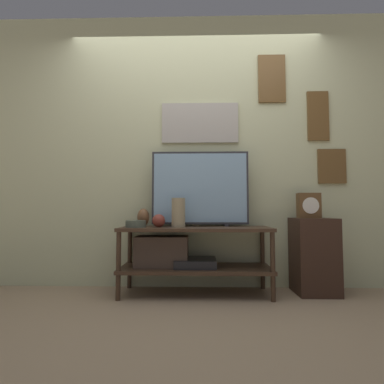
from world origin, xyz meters
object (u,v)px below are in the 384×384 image
at_px(vase_round_glass, 159,221).
at_px(vase_wide_bowl, 136,224).
at_px(candle_jar, 196,220).
at_px(mantel_clock, 309,206).
at_px(vase_tall_ceramic, 178,213).
at_px(vase_urn_stoneware, 143,217).
at_px(television, 200,188).

bearing_deg(vase_round_glass, vase_wide_bowl, -172.76).
bearing_deg(candle_jar, vase_wide_bowl, -154.61).
height_order(vase_wide_bowl, candle_jar, candle_jar).
bearing_deg(vase_wide_bowl, mantel_clock, 4.48).
bearing_deg(vase_tall_ceramic, vase_urn_stoneware, 155.93).
xyz_separation_m(vase_wide_bowl, candle_jar, (0.52, 0.25, 0.03)).
height_order(vase_tall_ceramic, vase_round_glass, vase_tall_ceramic).
height_order(vase_urn_stoneware, candle_jar, vase_urn_stoneware).
bearing_deg(vase_urn_stoneware, candle_jar, 9.60).
relative_size(television, mantel_clock, 3.95).
height_order(television, vase_tall_ceramic, television).
xyz_separation_m(vase_urn_stoneware, mantel_clock, (1.51, -0.04, 0.11)).
xyz_separation_m(candle_jar, mantel_clock, (1.02, -0.13, 0.13)).
xyz_separation_m(vase_wide_bowl, vase_round_glass, (0.20, 0.03, 0.03)).
bearing_deg(vase_tall_ceramic, mantel_clock, 5.19).
relative_size(television, vase_round_glass, 7.80).
height_order(vase_wide_bowl, vase_urn_stoneware, vase_urn_stoneware).
relative_size(vase_wide_bowl, vase_tall_ceramic, 0.69).
bearing_deg(candle_jar, mantel_clock, -7.05).
relative_size(vase_urn_stoneware, candle_jar, 1.44).
height_order(vase_tall_ceramic, mantel_clock, mantel_clock).
relative_size(vase_wide_bowl, candle_jar, 1.53).
bearing_deg(candle_jar, vase_urn_stoneware, -170.40).
bearing_deg(vase_urn_stoneware, television, -0.05).
relative_size(vase_wide_bowl, mantel_clock, 0.78).
bearing_deg(vase_urn_stoneware, vase_wide_bowl, -101.84).
distance_m(vase_wide_bowl, vase_round_glass, 0.20).
distance_m(vase_tall_ceramic, mantel_clock, 1.18).
relative_size(candle_jar, mantel_clock, 0.51).
bearing_deg(vase_round_glass, vase_urn_stoneware, 139.34).
height_order(vase_round_glass, mantel_clock, mantel_clock).
distance_m(television, vase_round_glass, 0.49).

